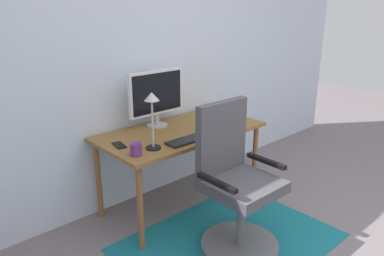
% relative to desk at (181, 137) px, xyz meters
% --- Properties ---
extents(wall_back, '(6.00, 0.10, 2.60)m').
position_rel_desk_xyz_m(wall_back, '(-0.11, 0.43, 0.67)').
color(wall_back, silver).
rests_on(wall_back, ground).
extents(area_rug, '(1.54, 1.14, 0.01)m').
position_rel_desk_xyz_m(area_rug, '(-0.11, -0.68, -0.63)').
color(area_rug, '#176F7E').
rests_on(area_rug, ground).
extents(desk, '(1.40, 0.72, 0.70)m').
position_rel_desk_xyz_m(desk, '(0.00, 0.00, 0.00)').
color(desk, olive).
rests_on(desk, ground).
extents(monitor, '(0.54, 0.18, 0.48)m').
position_rel_desk_xyz_m(monitor, '(-0.08, 0.22, 0.35)').
color(monitor, '#B2B2B7').
rests_on(monitor, desk).
extents(keyboard, '(0.43, 0.13, 0.02)m').
position_rel_desk_xyz_m(keyboard, '(-0.11, -0.24, 0.08)').
color(keyboard, black).
rests_on(keyboard, desk).
extents(computer_mouse, '(0.06, 0.10, 0.03)m').
position_rel_desk_xyz_m(computer_mouse, '(0.24, -0.25, 0.08)').
color(computer_mouse, black).
rests_on(computer_mouse, desk).
extents(coffee_cup, '(0.08, 0.08, 0.09)m').
position_rel_desk_xyz_m(coffee_cup, '(-0.59, -0.21, 0.11)').
color(coffee_cup, '#692E7E').
rests_on(coffee_cup, desk).
extents(cell_phone, '(0.09, 0.15, 0.01)m').
position_rel_desk_xyz_m(cell_phone, '(-0.58, 0.03, 0.07)').
color(cell_phone, black).
rests_on(cell_phone, desk).
extents(desk_lamp, '(0.11, 0.11, 0.42)m').
position_rel_desk_xyz_m(desk_lamp, '(-0.43, -0.19, 0.37)').
color(desk_lamp, black).
rests_on(desk_lamp, desk).
extents(office_chair, '(0.57, 0.57, 1.08)m').
position_rel_desk_xyz_m(office_chair, '(-0.11, -0.72, -0.20)').
color(office_chair, slate).
rests_on(office_chair, ground).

